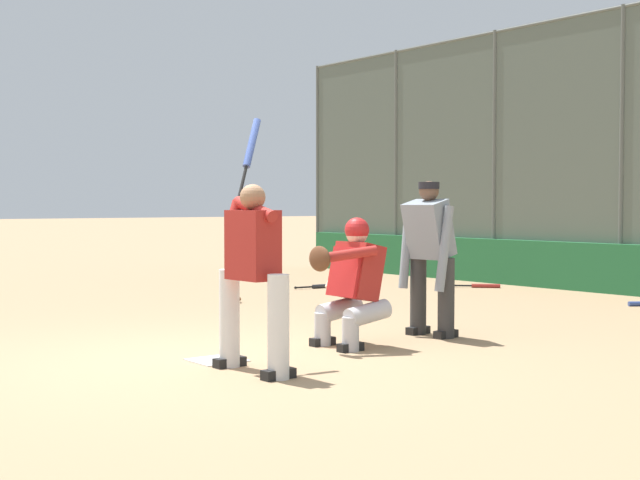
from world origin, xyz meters
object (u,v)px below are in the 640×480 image
object	(u,v)px
umpire_home	(429,254)
fielding_glove_on_dirt	(232,299)
catcher_behind_plate	(351,280)
spare_bat_first_base_side	(321,286)
batter_at_plate	(253,270)
spare_bat_by_padding	(482,286)

from	to	relation	value
umpire_home	fielding_glove_on_dirt	bearing A→B (deg)	-6.34
catcher_behind_plate	spare_bat_first_base_side	world-z (taller)	catcher_behind_plate
batter_at_plate	spare_bat_by_padding	world-z (taller)	batter_at_plate
catcher_behind_plate	spare_bat_by_padding	world-z (taller)	catcher_behind_plate
spare_bat_by_padding	fielding_glove_on_dirt	world-z (taller)	fielding_glove_on_dirt
batter_at_plate	fielding_glove_on_dirt	size ratio (longest dim) A/B	7.31
catcher_behind_plate	fielding_glove_on_dirt	xyz separation A→B (m)	(4.03, -1.19, -0.60)
umpire_home	spare_bat_by_padding	size ratio (longest dim) A/B	2.62
spare_bat_by_padding	spare_bat_first_base_side	distance (m)	2.67
catcher_behind_plate	fielding_glove_on_dirt	distance (m)	4.24
batter_at_plate	catcher_behind_plate	world-z (taller)	batter_at_plate
spare_bat_first_base_side	fielding_glove_on_dirt	bearing A→B (deg)	-152.95
umpire_home	spare_bat_first_base_side	size ratio (longest dim) A/B	2.01
catcher_behind_plate	spare_bat_first_base_side	size ratio (longest dim) A/B	1.55
catcher_behind_plate	umpire_home	distance (m)	1.10
spare_bat_by_padding	fielding_glove_on_dirt	size ratio (longest dim) A/B	2.11
catcher_behind_plate	spare_bat_first_base_side	bearing A→B (deg)	-34.87
batter_at_plate	fielding_glove_on_dirt	distance (m)	5.35
batter_at_plate	umpire_home	bearing A→B (deg)	-79.72
batter_at_plate	fielding_glove_on_dirt	world-z (taller)	batter_at_plate
fielding_glove_on_dirt	umpire_home	bearing A→B (deg)	178.42
catcher_behind_plate	spare_bat_by_padding	distance (m)	6.61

